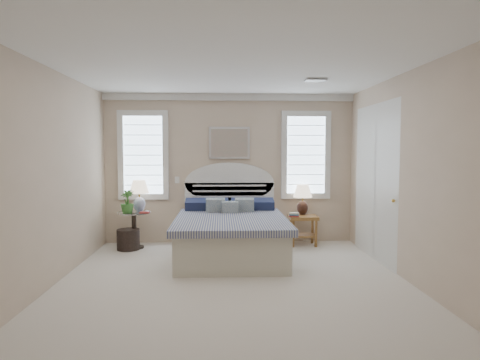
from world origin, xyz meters
The scene contains 21 objects.
floor centered at (0.00, 0.00, 0.00)m, with size 4.50×5.00×0.01m, color beige.
ceiling centered at (0.00, 0.00, 2.70)m, with size 4.50×5.00×0.01m, color white.
wall_back centered at (0.00, 2.50, 1.35)m, with size 4.50×0.02×2.70m, color #C3AC92.
wall_left centered at (-2.25, 0.00, 1.35)m, with size 0.02×5.00×2.70m, color #C3AC92.
wall_right centered at (2.25, 0.00, 1.35)m, with size 0.02×5.00×2.70m, color #C3AC92.
crown_molding centered at (0.00, 2.46, 2.64)m, with size 4.50×0.08×0.12m, color silver.
hvac_vent centered at (1.20, 0.80, 2.68)m, with size 0.30×0.20×0.02m, color #B2B2B2.
switch_plate centered at (-0.95, 2.48, 1.15)m, with size 0.08×0.01×0.12m, color silver.
window_left centered at (-1.55, 2.48, 1.60)m, with size 0.90×0.06×1.60m, color #C9E6FF.
window_right centered at (1.40, 2.48, 1.60)m, with size 0.90×0.06×1.60m, color #C9E6FF.
painting centered at (0.00, 2.46, 1.82)m, with size 0.74×0.04×0.58m, color silver.
closet_door centered at (2.23, 1.20, 1.20)m, with size 0.02×1.80×2.40m, color silver.
bed centered at (0.00, 1.46, 0.39)m, with size 1.72×2.28×1.47m.
side_table_left centered at (-1.65, 2.05, 0.39)m, with size 0.56×0.56×0.63m.
nightstand_right centered at (1.30, 2.15, 0.39)m, with size 0.50×0.40×0.53m.
floor_pot centered at (-1.73, 1.95, 0.17)m, with size 0.38×0.38×0.35m, color black.
lamp_left centered at (-1.57, 2.14, 0.96)m, with size 0.36×0.36×0.55m.
lamp_right centered at (1.32, 2.30, 0.86)m, with size 0.35×0.35×0.55m.
potted_plant centered at (-1.72, 1.87, 0.83)m, with size 0.22×0.22×0.40m, color #3B702D.
books_left centered at (-1.44, 1.91, 0.64)m, with size 0.17×0.14×0.02m.
books_right centered at (1.12, 2.04, 0.56)m, with size 0.18×0.14×0.07m.
Camera 1 is at (-0.15, -5.30, 1.69)m, focal length 32.00 mm.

